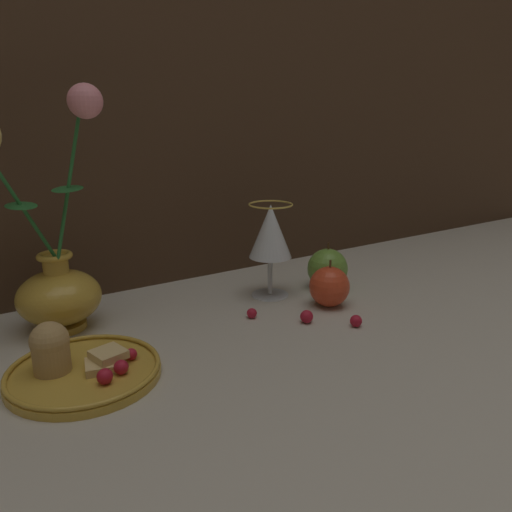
# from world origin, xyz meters

# --- Properties ---
(ground_plane) EXTENTS (2.40, 2.40, 0.00)m
(ground_plane) POSITION_xyz_m (0.00, 0.00, 0.00)
(ground_plane) COLOR #B7B2A3
(ground_plane) RESTS_ON ground
(vase) EXTENTS (0.19, 0.12, 0.35)m
(vase) POSITION_xyz_m (-0.21, 0.13, 0.11)
(vase) COLOR gold
(vase) RESTS_ON ground_plane
(plate_with_pastries) EXTENTS (0.18, 0.18, 0.07)m
(plate_with_pastries) POSITION_xyz_m (-0.21, -0.03, 0.02)
(plate_with_pastries) COLOR gold
(plate_with_pastries) RESTS_ON ground_plane
(wine_glass) EXTENTS (0.07, 0.07, 0.16)m
(wine_glass) POSITION_xyz_m (0.14, 0.08, 0.11)
(wine_glass) COLOR silver
(wine_glass) RESTS_ON ground_plane
(apple_beside_vase) EXTENTS (0.07, 0.07, 0.09)m
(apple_beside_vase) POSITION_xyz_m (0.25, 0.06, 0.04)
(apple_beside_vase) COLOR #669938
(apple_beside_vase) RESTS_ON ground_plane
(apple_near_glass) EXTENTS (0.07, 0.07, 0.08)m
(apple_near_glass) POSITION_xyz_m (0.19, -0.01, 0.03)
(apple_near_glass) COLOR #D14223
(apple_near_glass) RESTS_ON ground_plane
(berry_near_plate) EXTENTS (0.02, 0.02, 0.02)m
(berry_near_plate) POSITION_xyz_m (0.17, -0.10, 0.01)
(berry_near_plate) COLOR #AD192D
(berry_near_plate) RESTS_ON ground_plane
(berry_front_center) EXTENTS (0.02, 0.02, 0.02)m
(berry_front_center) POSITION_xyz_m (0.06, 0.01, 0.01)
(berry_front_center) COLOR #AD192D
(berry_front_center) RESTS_ON ground_plane
(berry_by_glass_stem) EXTENTS (0.02, 0.02, 0.02)m
(berry_by_glass_stem) POSITION_xyz_m (0.12, -0.05, 0.01)
(berry_by_glass_stem) COLOR #AD192D
(berry_by_glass_stem) RESTS_ON ground_plane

